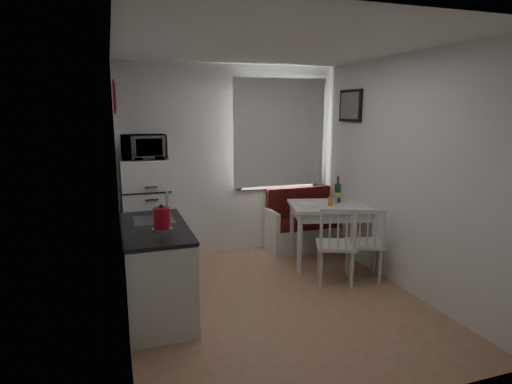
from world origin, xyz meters
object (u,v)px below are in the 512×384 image
Objects in this scene: wine_bottle at (338,189)px; bench at (309,228)px; dining_table at (332,211)px; microwave at (143,147)px; chair_left at (340,237)px; fridge at (147,215)px; kitchen_counter at (156,269)px; kettle at (162,219)px; chair_right at (369,236)px.

bench is at bearing 103.84° from wine_bottle.
dining_table is 2.50m from microwave.
fridge is (-2.05, 1.21, 0.14)m from chair_left.
kitchen_counter is 2.63m from wine_bottle.
microwave is at bearing 91.22° from kettle.
microwave is 2.15× the size of kettle.
bench is 2.20× the size of chair_left.
bench is (2.31, 1.35, -0.16)m from kitchen_counter.
kitchen_counter reaches higher than chair_right.
bench is at bearing 34.76° from kettle.
kettle is at bearing -88.82° from fridge.
chair_left is at bearing 0.81° from kitchen_counter.
fridge reaches higher than chair_right.
chair_left reaches higher than dining_table.
bench is 1.35m from chair_right.
bench is 1.38m from chair_left.
microwave is (0.00, -0.05, 0.85)m from fridge.
kitchen_counter is at bearing -90.90° from fridge.
bench is 3.61× the size of wine_bottle.
dining_table is 0.31m from wine_bottle.
dining_table is at bearing 16.70° from kitchen_counter.
microwave is (-2.29, -0.16, 1.27)m from bench.
microwave is 1.51m from kettle.
fridge is at bearing -178.92° from dining_table.
kitchen_counter is at bearing -156.34° from chair_left.
dining_table is at bearing 92.25° from chair_left.
microwave is (-2.43, 1.16, 1.01)m from chair_right.
microwave is (-2.05, 1.16, 0.99)m from chair_left.
fridge is at bearing 169.52° from wine_bottle.
microwave reaches higher than fridge.
chair_left is 1.07× the size of microwave.
wine_bottle reaches higher than chair_right.
kitchen_counter reaches higher than wine_bottle.
bench is 0.78m from dining_table.
dining_table is (0.00, -0.66, 0.41)m from bench.
kettle reaches higher than wine_bottle.
fridge reaches higher than wine_bottle.
kettle reaches higher than dining_table.
dining_table is at bearing -13.46° from fridge.
chair_right is 2.72m from fridge.
wine_bottle is (2.43, -0.40, -0.59)m from microwave.
bench is at bearing 118.73° from chair_right.
chair_right is at bearing 0.78° from kitchen_counter.
dining_table is 0.72m from chair_left.
kitchen_counter is 2.45m from chair_right.
fridge is 2.48m from wine_bottle.
chair_right is (0.13, -0.66, -0.16)m from dining_table.
kettle is (0.03, -1.46, 0.31)m from fridge.
wine_bottle reaches higher than chair_left.
fridge is 4.13× the size of wine_bottle.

